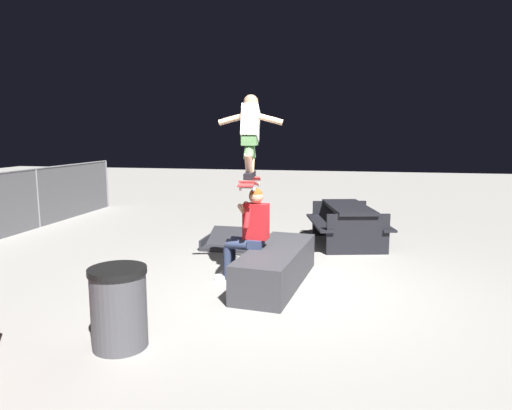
{
  "coord_description": "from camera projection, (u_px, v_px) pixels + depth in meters",
  "views": [
    {
      "loc": [
        -5.96,
        -0.83,
        2.1
      ],
      "look_at": [
        0.19,
        0.41,
        1.11
      ],
      "focal_mm": 32.11,
      "sensor_mm": 36.0,
      "label": 1
    }
  ],
  "objects": [
    {
      "name": "skater_airborne",
      "position": [
        250.0,
        132.0,
        6.18
      ],
      "size": [
        0.63,
        0.89,
        1.12
      ],
      "color": "black"
    },
    {
      "name": "kicker_ramp",
      "position": [
        229.0,
        243.0,
        8.56
      ],
      "size": [
        0.96,
        0.92,
        0.39
      ],
      "color": "#28282D",
      "rests_on": "ground"
    },
    {
      "name": "trash_bin",
      "position": [
        119.0,
        307.0,
        4.49
      ],
      "size": [
        0.57,
        0.57,
        0.81
      ],
      "color": "#47474C",
      "rests_on": "ground"
    },
    {
      "name": "person_sitting_on_ledge",
      "position": [
        249.0,
        230.0,
        6.44
      ],
      "size": [
        0.6,
        0.77,
        1.35
      ],
      "color": "#2D3856",
      "rests_on": "ground"
    },
    {
      "name": "ground_plane",
      "position": [
        283.0,
        288.0,
        6.26
      ],
      "size": [
        40.0,
        40.0,
        0.0
      ],
      "primitive_type": "plane",
      "color": "gray"
    },
    {
      "name": "skateboard",
      "position": [
        250.0,
        183.0,
        6.23
      ],
      "size": [
        1.03,
        0.29,
        0.15
      ],
      "color": "#B72D2D"
    },
    {
      "name": "picnic_table_back",
      "position": [
        348.0,
        218.0,
        8.69
      ],
      "size": [
        1.96,
        1.7,
        0.75
      ],
      "color": "black",
      "rests_on": "ground"
    },
    {
      "name": "ledge_box_main",
      "position": [
        276.0,
        266.0,
        6.42
      ],
      "size": [
        2.16,
        0.91,
        0.51
      ],
      "primitive_type": "cube",
      "rotation": [
        0.0,
        0.0,
        -0.11
      ],
      "color": "#38383D",
      "rests_on": "ground"
    }
  ]
}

